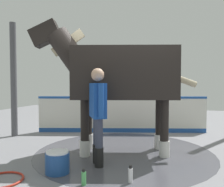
{
  "coord_description": "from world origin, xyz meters",
  "views": [
    {
      "loc": [
        -1.11,
        4.79,
        1.4
      ],
      "look_at": [
        0.17,
        0.67,
        1.21
      ],
      "focal_mm": 37.57,
      "sensor_mm": 36.0,
      "label": 1
    }
  ],
  "objects_px": {
    "handler": "(98,110)",
    "bottle_shampoo": "(131,175)",
    "bottle_spray": "(84,178)",
    "hose_coil": "(2,180)",
    "wash_bucket": "(57,162)",
    "horse": "(119,75)"
  },
  "relations": [
    {
      "from": "wash_bucket",
      "to": "bottle_spray",
      "type": "distance_m",
      "value": 0.64
    },
    {
      "from": "bottle_shampoo",
      "to": "hose_coil",
      "type": "height_order",
      "value": "bottle_shampoo"
    },
    {
      "from": "horse",
      "to": "handler",
      "type": "height_order",
      "value": "horse"
    },
    {
      "from": "horse",
      "to": "hose_coil",
      "type": "distance_m",
      "value": 2.69
    },
    {
      "from": "horse",
      "to": "bottle_spray",
      "type": "height_order",
      "value": "horse"
    },
    {
      "from": "bottle_spray",
      "to": "wash_bucket",
      "type": "bearing_deg",
      "value": -26.24
    },
    {
      "from": "bottle_shampoo",
      "to": "hose_coil",
      "type": "xyz_separation_m",
      "value": [
        1.77,
        0.49,
        -0.1
      ]
    },
    {
      "from": "handler",
      "to": "wash_bucket",
      "type": "distance_m",
      "value": 1.05
    },
    {
      "from": "handler",
      "to": "bottle_shampoo",
      "type": "height_order",
      "value": "handler"
    },
    {
      "from": "horse",
      "to": "handler",
      "type": "xyz_separation_m",
      "value": [
        0.14,
        0.81,
        -0.61
      ]
    },
    {
      "from": "bottle_shampoo",
      "to": "hose_coil",
      "type": "relative_size",
      "value": 0.42
    },
    {
      "from": "bottle_spray",
      "to": "hose_coil",
      "type": "relative_size",
      "value": 0.38
    },
    {
      "from": "bottle_shampoo",
      "to": "bottle_spray",
      "type": "height_order",
      "value": "bottle_shampoo"
    },
    {
      "from": "handler",
      "to": "horse",
      "type": "bearing_deg",
      "value": 49.05
    },
    {
      "from": "handler",
      "to": "wash_bucket",
      "type": "height_order",
      "value": "handler"
    },
    {
      "from": "wash_bucket",
      "to": "hose_coil",
      "type": "relative_size",
      "value": 0.62
    },
    {
      "from": "horse",
      "to": "bottle_shampoo",
      "type": "bearing_deg",
      "value": 96.27
    },
    {
      "from": "wash_bucket",
      "to": "handler",
      "type": "bearing_deg",
      "value": -131.82
    },
    {
      "from": "wash_bucket",
      "to": "bottle_spray",
      "type": "relative_size",
      "value": 1.65
    },
    {
      "from": "handler",
      "to": "wash_bucket",
      "type": "xyz_separation_m",
      "value": [
        0.47,
        0.53,
        -0.78
      ]
    },
    {
      "from": "horse",
      "to": "hose_coil",
      "type": "relative_size",
      "value": 5.4
    },
    {
      "from": "wash_bucket",
      "to": "hose_coil",
      "type": "xyz_separation_m",
      "value": [
        0.6,
        0.51,
        -0.15
      ]
    }
  ]
}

